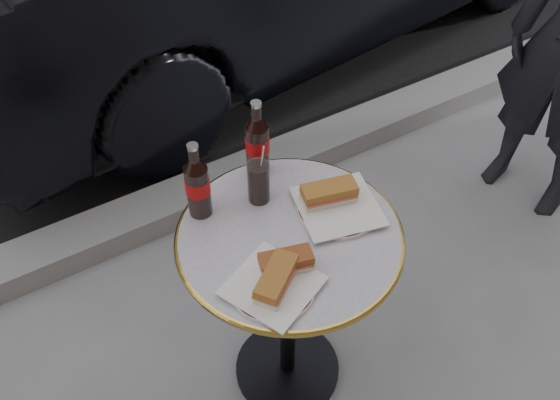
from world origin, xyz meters
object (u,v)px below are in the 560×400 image
cola_bottle_right (257,138)px  bistro_table (288,311)px  plate_right (338,208)px  cola_glass (259,182)px  cola_bottle_left (197,180)px  plate_left (273,287)px

cola_bottle_right → bistro_table: bearing=-100.9°
bistro_table → plate_right: bearing=2.6°
cola_glass → plate_right: bearing=-42.3°
bistro_table → cola_bottle_left: 0.55m
cola_bottle_left → cola_glass: size_ratio=1.87×
plate_right → cola_bottle_left: 0.40m
cola_bottle_right → plate_right: bearing=-66.0°
plate_left → cola_glass: bearing=66.5°
cola_bottle_left → cola_bottle_right: cola_bottle_right is taller
cola_bottle_left → plate_right: bearing=-30.0°
cola_bottle_left → cola_bottle_right: size_ratio=0.97×
bistro_table → plate_right: (0.16, 0.01, 0.37)m
bistro_table → cola_bottle_right: 0.56m
plate_right → cola_bottle_right: size_ratio=0.91×
plate_left → plate_right: bearing=25.4°
plate_right → plate_left: bearing=-154.6°
cola_bottle_left → cola_glass: bearing=-13.6°
bistro_table → cola_bottle_right: (0.05, 0.26, 0.49)m
plate_right → cola_bottle_left: (-0.33, 0.19, 0.12)m
bistro_table → plate_left: 0.42m
plate_right → cola_bottle_left: bearing=150.0°
plate_left → cola_bottle_right: 0.45m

